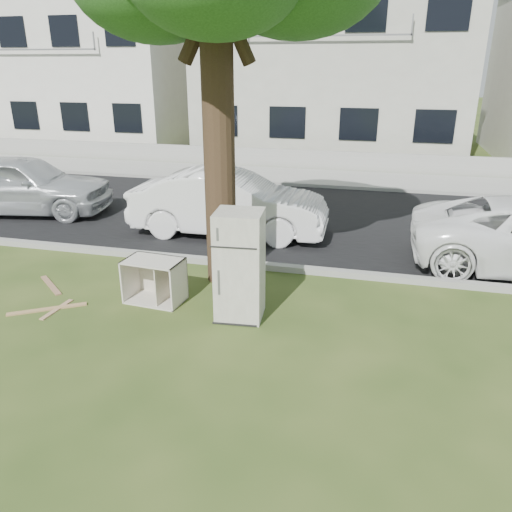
% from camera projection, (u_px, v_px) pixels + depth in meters
% --- Properties ---
extents(ground, '(120.00, 120.00, 0.00)m').
position_uv_depth(ground, '(212.00, 327.00, 7.62)').
color(ground, '#2E4217').
extents(road, '(120.00, 7.00, 0.01)m').
position_uv_depth(road, '(285.00, 217.00, 13.05)').
color(road, black).
rests_on(road, ground).
extents(kerb_near, '(120.00, 0.18, 0.12)m').
position_uv_depth(kerb_near, '(252.00, 268.00, 9.84)').
color(kerb_near, gray).
rests_on(kerb_near, ground).
extents(kerb_far, '(120.00, 0.18, 0.12)m').
position_uv_depth(kerb_far, '(306.00, 187.00, 16.27)').
color(kerb_far, gray).
rests_on(kerb_far, ground).
extents(sidewalk, '(120.00, 2.80, 0.01)m').
position_uv_depth(sidewalk, '(312.00, 177.00, 17.58)').
color(sidewalk, gray).
rests_on(sidewalk, ground).
extents(low_wall, '(120.00, 0.15, 0.70)m').
position_uv_depth(low_wall, '(318.00, 160.00, 18.90)').
color(low_wall, gray).
rests_on(low_wall, ground).
extents(townhouse_left, '(10.20, 8.16, 7.04)m').
position_uv_depth(townhouse_left, '(93.00, 68.00, 24.88)').
color(townhouse_left, silver).
rests_on(townhouse_left, ground).
extents(townhouse_center, '(11.22, 8.16, 7.44)m').
position_uv_depth(townhouse_center, '(335.00, 64.00, 22.12)').
color(townhouse_center, beige).
rests_on(townhouse_center, ground).
extents(fridge, '(0.76, 0.72, 1.73)m').
position_uv_depth(fridge, '(240.00, 266.00, 7.66)').
color(fridge, beige).
rests_on(fridge, ground).
extents(cabinet, '(1.00, 0.67, 0.74)m').
position_uv_depth(cabinet, '(154.00, 281.00, 8.35)').
color(cabinet, beige).
rests_on(cabinet, ground).
extents(plank_a, '(1.09, 0.75, 0.02)m').
position_uv_depth(plank_a, '(47.00, 309.00, 8.15)').
color(plank_a, '#A68050').
rests_on(plank_a, ground).
extents(plank_b, '(0.82, 0.71, 0.02)m').
position_uv_depth(plank_b, '(51.00, 285.00, 9.03)').
color(plank_b, '#93694C').
rests_on(plank_b, ground).
extents(plank_c, '(0.14, 0.74, 0.02)m').
position_uv_depth(plank_c, '(57.00, 309.00, 8.15)').
color(plank_c, tan).
rests_on(plank_c, ground).
extents(car_center, '(4.57, 1.72, 1.49)m').
position_uv_depth(car_center, '(229.00, 203.00, 11.53)').
color(car_center, white).
rests_on(car_center, ground).
extents(car_left, '(4.85, 2.61, 1.57)m').
position_uv_depth(car_left, '(22.00, 184.00, 13.16)').
color(car_left, '#B9BDC1').
rests_on(car_left, ground).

